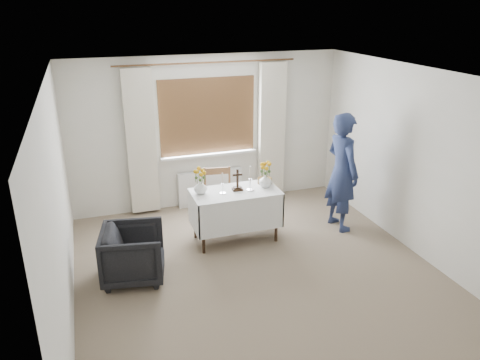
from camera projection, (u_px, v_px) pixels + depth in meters
name	position (u px, v px, depth m)	size (l,w,h in m)	color
ground	(261.00, 277.00, 5.92)	(5.00, 5.00, 0.00)	#817159
altar_table	(235.00, 216.00, 6.72)	(1.24, 0.64, 0.76)	white
wooden_chair	(219.00, 201.00, 6.99)	(0.44, 0.44, 0.94)	brown
armchair	(133.00, 254.00, 5.78)	(0.73, 0.75, 0.69)	black
person	(342.00, 172.00, 6.93)	(0.66, 0.43, 1.79)	navy
radiator	(210.00, 187.00, 7.95)	(1.10, 0.10, 0.60)	silver
wooden_cross	(237.00, 180.00, 6.56)	(0.15, 0.10, 0.31)	black
candlestick_left	(223.00, 183.00, 6.45)	(0.09, 0.09, 0.30)	white
candlestick_right	(250.00, 178.00, 6.55)	(0.10, 0.10, 0.36)	white
flower_vase_left	(200.00, 187.00, 6.47)	(0.19, 0.19, 0.19)	white
flower_vase_right	(265.00, 180.00, 6.71)	(0.19, 0.19, 0.20)	white
wicker_basket	(265.00, 181.00, 6.86)	(0.21, 0.21, 0.08)	brown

